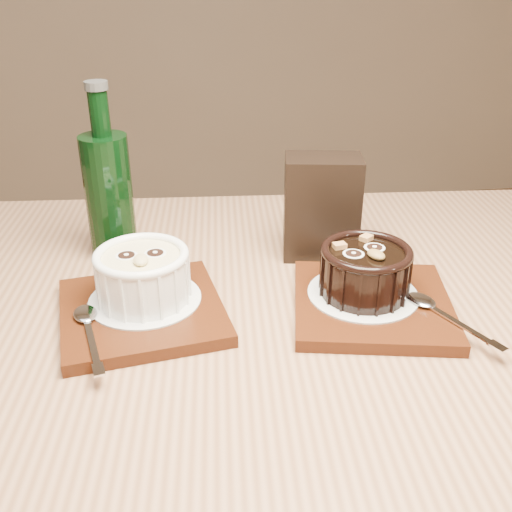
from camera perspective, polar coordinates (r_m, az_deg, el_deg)
The scene contains 11 objects.
table at distance 0.73m, azimuth -0.24°, elevation -12.54°, with size 1.25×0.88×0.75m.
tray_left at distance 0.70m, azimuth -10.78°, elevation -5.21°, with size 0.18×0.18×0.01m, color #421C0B.
doily_left at distance 0.71m, azimuth -10.51°, elevation -4.05°, with size 0.13×0.13×0.00m, color silver.
ramekin_white at distance 0.69m, azimuth -10.75°, elevation -1.62°, with size 0.11×0.11×0.06m.
spoon_left at distance 0.66m, azimuth -15.60°, elevation -6.83°, with size 0.03×0.13×0.01m, color white, non-canonical shape.
tray_right at distance 0.72m, azimuth 10.99°, elevation -4.53°, with size 0.18×0.18×0.01m, color #421C0B.
doily_right at distance 0.72m, azimuth 10.14°, elevation -3.54°, with size 0.13×0.13×0.00m, color silver.
ramekin_dark at distance 0.70m, azimuth 10.36°, elevation -1.19°, with size 0.11×0.11×0.06m.
spoon_right at distance 0.70m, azimuth 17.54°, elevation -5.27°, with size 0.03×0.13×0.01m, color white, non-canonical shape.
condiment_stand at distance 0.81m, azimuth 6.26°, elevation 4.60°, with size 0.10×0.06×0.14m, color black.
green_bottle at distance 0.82m, azimuth -13.86°, elevation 5.96°, with size 0.06×0.06×0.24m.
Camera 1 is at (0.08, -0.28, 1.13)m, focal length 42.00 mm.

